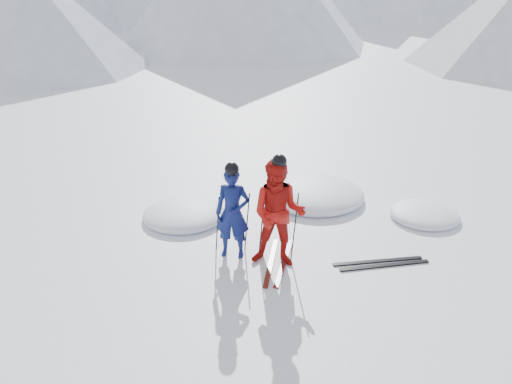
{
  "coord_description": "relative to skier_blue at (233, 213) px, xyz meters",
  "views": [
    {
      "loc": [
        -1.55,
        -8.83,
        5.17
      ],
      "look_at": [
        -1.96,
        0.5,
        1.1
      ],
      "focal_mm": 38.0,
      "sensor_mm": 36.0,
      "label": 1
    }
  ],
  "objects": [
    {
      "name": "pole_blue_left",
      "position": [
        -0.3,
        0.15,
        -0.29
      ],
      "size": [
        0.12,
        0.08,
        1.17
      ],
      "primitive_type": "cylinder",
      "rotation": [
        0.05,
        0.08,
        0.0
      ],
      "color": "black",
      "rests_on": "ground"
    },
    {
      "name": "ski_loose_a",
      "position": [
        2.68,
        -0.14,
        -0.86
      ],
      "size": [
        1.68,
        0.42,
        0.03
      ],
      "primitive_type": "cube",
      "rotation": [
        0.0,
        0.0,
        1.77
      ],
      "color": "black",
      "rests_on": "ground"
    },
    {
      "name": "ground",
      "position": [
        2.36,
        -0.04,
        -0.88
      ],
      "size": [
        160.0,
        160.0,
        0.0
      ],
      "primitive_type": "plane",
      "color": "white",
      "rests_on": "ground"
    },
    {
      "name": "pole_blue_right",
      "position": [
        0.25,
        0.25,
        -0.29
      ],
      "size": [
        0.12,
        0.07,
        1.17
      ],
      "primitive_type": "cylinder",
      "rotation": [
        -0.04,
        0.08,
        0.0
      ],
      "color": "black",
      "rests_on": "ground"
    },
    {
      "name": "ski_worn_right",
      "position": [
        0.96,
        -0.27,
        -0.86
      ],
      "size": [
        0.38,
        1.69,
        0.03
      ],
      "primitive_type": "cube",
      "rotation": [
        0.0,
        0.0,
        -0.17
      ],
      "color": "black",
      "rests_on": "ground"
    },
    {
      "name": "pole_red_right",
      "position": [
        1.14,
        -0.12,
        -0.21
      ],
      "size": [
        0.13,
        0.09,
        1.34
      ],
      "primitive_type": "cylinder",
      "rotation": [
        -0.05,
        0.08,
        0.0
      ],
      "color": "black",
      "rests_on": "ground"
    },
    {
      "name": "skier_blue",
      "position": [
        0.0,
        0.0,
        0.0
      ],
      "size": [
        0.69,
        0.5,
        1.75
      ],
      "primitive_type": "imported",
      "rotation": [
        0.0,
        0.0,
        -0.13
      ],
      "color": "#0D1752",
      "rests_on": "ground"
    },
    {
      "name": "skier_red",
      "position": [
        0.84,
        -0.27,
        0.13
      ],
      "size": [
        1.07,
        0.88,
        2.01
      ],
      "primitive_type": "imported",
      "rotation": [
        0.0,
        0.0,
        -0.13
      ],
      "color": "#A8120D",
      "rests_on": "ground"
    },
    {
      "name": "ski_loose_b",
      "position": [
        2.78,
        -0.29,
        -0.86
      ],
      "size": [
        1.67,
        0.48,
        0.03
      ],
      "primitive_type": "cube",
      "rotation": [
        0.0,
        0.0,
        1.8
      ],
      "color": "black",
      "rests_on": "ground"
    },
    {
      "name": "pole_red_left",
      "position": [
        0.54,
        -0.02,
        -0.21
      ],
      "size": [
        0.13,
        0.1,
        1.34
      ],
      "primitive_type": "cylinder",
      "rotation": [
        0.06,
        0.08,
        0.0
      ],
      "color": "black",
      "rests_on": "ground"
    },
    {
      "name": "snow_lumps",
      "position": [
        1.64,
        1.87,
        -0.88
      ],
      "size": [
        8.22,
        6.34,
        0.51
      ],
      "color": "white",
      "rests_on": "ground"
    },
    {
      "name": "ski_worn_left",
      "position": [
        0.72,
        -0.27,
        -0.86
      ],
      "size": [
        0.26,
        1.7,
        0.03
      ],
      "primitive_type": "cube",
      "rotation": [
        0.0,
        0.0,
        -0.1
      ],
      "color": "black",
      "rests_on": "ground"
    }
  ]
}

